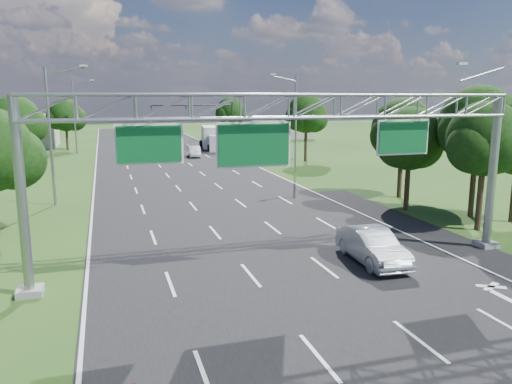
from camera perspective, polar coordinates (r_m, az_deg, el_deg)
name	(u,v)px	position (r m, az deg, el deg)	size (l,w,h in m)	color
ground	(208,196)	(40.52, -5.55, -0.45)	(220.00, 220.00, 0.00)	#1E4314
road	(208,196)	(40.52, -5.55, -0.45)	(18.00, 180.00, 0.02)	black
road_flare	(441,239)	(30.23, 20.42, -5.04)	(3.00, 30.00, 0.02)	black
sign_gantry	(293,120)	(22.50, 4.25, 8.19)	(23.50, 1.00, 9.56)	gray
traffic_signal	(209,115)	(75.57, -5.36, 8.76)	(12.21, 0.24, 7.00)	black
streetlight_l_near	(53,129)	(39.19, -22.23, 6.65)	(2.97, 0.22, 10.16)	gray
streetlight_l_far	(76,113)	(74.08, -19.90, 8.44)	(2.97, 0.22, 10.16)	gray
streetlight_r_mid	(294,119)	(52.60, 4.38, 8.30)	(2.97, 0.22, 10.16)	gray
tree_cluster_right	(456,136)	(36.19, 21.84, 5.96)	(9.91, 14.60, 8.68)	#2D2116
tree_verge_lb	(16,122)	(54.67, -25.72, 7.19)	(5.76, 4.80, 8.06)	#2D2116
tree_verge_lc	(66,117)	(79.22, -20.89, 8.06)	(5.76, 4.80, 7.62)	#2D2116
tree_verge_rd	(307,115)	(61.84, 5.82, 8.72)	(5.76, 4.80, 8.28)	#2D2116
tree_verge_re	(231,112)	(89.75, -2.89, 9.15)	(5.76, 4.80, 7.84)	#2D2116
building_left	(9,131)	(88.28, -26.36, 6.26)	(14.00, 10.00, 5.00)	#9E9184
building_right	(276,127)	(96.54, 2.31, 7.38)	(12.00, 9.00, 4.00)	#9E9184
silver_sedan	(372,246)	(24.87, 13.13, -6.03)	(1.75, 5.01, 1.65)	#B0B6BD
car_queue_a	(138,149)	(70.50, -13.29, 4.77)	(2.11, 5.19, 1.51)	white
car_queue_c	(143,148)	(73.29, -12.79, 4.97)	(1.66, 4.12, 1.40)	black
car_queue_d	(195,151)	(67.00, -7.02, 4.62)	(1.46, 4.19, 1.38)	silver
box_truck	(212,138)	(76.40, -5.01, 6.13)	(3.45, 9.26, 3.40)	silver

